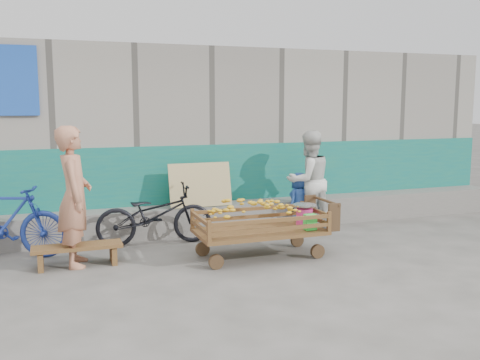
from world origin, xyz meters
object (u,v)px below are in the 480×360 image
object	(u,v)px
bench	(77,251)
bicycle_dark	(155,215)
banana_cart	(258,218)
woman	(309,181)
vendor_man	(74,197)
bicycle_blue	(5,221)
child	(299,201)

from	to	relation	value
bench	bicycle_dark	distance (m)	1.38
bench	banana_cart	bearing A→B (deg)	-9.99
banana_cart	woman	distance (m)	1.88
vendor_man	woman	xyz separation A→B (m)	(3.72, 0.76, -0.08)
vendor_man	bicycle_blue	world-z (taller)	vendor_man
bicycle_blue	woman	bearing A→B (deg)	-68.72
child	bicycle_dark	size ratio (longest dim) A/B	0.56
woman	bicycle_blue	world-z (taller)	woman
banana_cart	child	distance (m)	1.77
bicycle_blue	bench	bearing A→B (deg)	-109.54
vendor_man	bicycle_blue	xyz separation A→B (m)	(-0.88, 0.68, -0.39)
banana_cart	bench	distance (m)	2.38
child	vendor_man	bearing A→B (deg)	-13.35
bench	child	bearing A→B (deg)	13.49
banana_cart	bicycle_blue	world-z (taller)	bicycle_blue
child	bicycle_blue	bearing A→B (deg)	-24.39
woman	child	bearing A→B (deg)	-18.45
woman	banana_cart	bearing A→B (deg)	34.85
woman	bicycle_blue	xyz separation A→B (m)	(-4.59, -0.09, -0.31)
child	bicycle_dark	xyz separation A→B (m)	(-2.42, -0.12, -0.03)
bicycle_blue	bicycle_dark	bearing A→B (deg)	-69.81
bench	bicycle_dark	xyz separation A→B (m)	(1.14, 0.74, 0.24)
child	bicycle_blue	size ratio (longest dim) A/B	0.57
bicycle_dark	vendor_man	bearing A→B (deg)	124.40
bench	woman	bearing A→B (deg)	12.52
bicycle_blue	child	bearing A→B (deg)	-68.28
banana_cart	child	bearing A→B (deg)	45.48
woman	bicycle_dark	distance (m)	2.60
vendor_man	bicycle_blue	bearing A→B (deg)	57.42
bicycle_dark	bicycle_blue	xyz separation A→B (m)	(-2.03, 0.00, 0.06)
vendor_man	child	xyz separation A→B (m)	(3.57, 0.79, -0.42)
bicycle_dark	bench	bearing A→B (deg)	126.68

